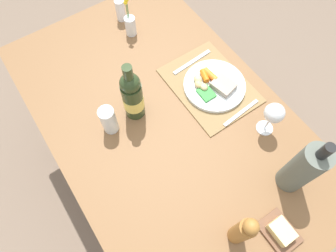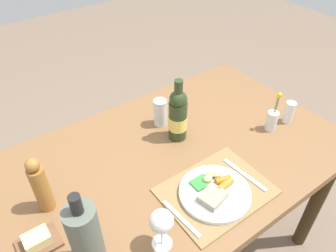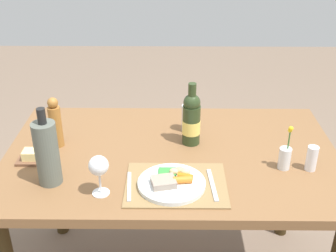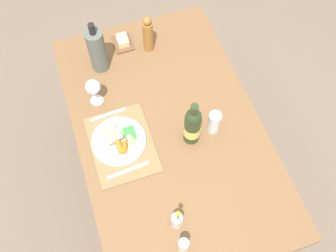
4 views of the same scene
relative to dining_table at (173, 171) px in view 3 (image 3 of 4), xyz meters
name	(u,v)px [view 3 (image 3 of 4)]	position (x,y,z in m)	size (l,w,h in m)	color
dining_table	(173,171)	(0.00, 0.00, 0.00)	(1.45, 0.90, 0.78)	brown
placemat	(177,184)	(0.02, -0.24, 0.10)	(0.39, 0.30, 0.01)	olive
dinner_plate	(173,182)	(0.00, -0.25, 0.12)	(0.26, 0.26, 0.04)	white
fork	(130,186)	(-0.16, -0.26, 0.11)	(0.01, 0.19, 0.01)	silver
knife	(213,185)	(0.16, -0.25, 0.11)	(0.02, 0.21, 0.01)	silver
butter_dish	(34,157)	(-0.59, -0.07, 0.12)	(0.13, 0.10, 0.05)	brown
flower_vase	(286,157)	(0.46, -0.12, 0.15)	(0.05, 0.05, 0.20)	silver
cooler_bottle	(48,153)	(-0.47, -0.22, 0.23)	(0.09, 0.09, 0.32)	#5B6257
water_tumbler	(189,120)	(0.08, 0.21, 0.16)	(0.06, 0.06, 0.13)	silver
salt_shaker	(313,158)	(0.57, -0.13, 0.15)	(0.04, 0.04, 0.11)	white
wine_glass	(100,167)	(-0.27, -0.30, 0.22)	(0.08, 0.08, 0.16)	white
wine_bottle	(192,119)	(0.09, 0.09, 0.22)	(0.08, 0.08, 0.29)	#2B3B1E
pepper_mill	(56,123)	(-0.51, 0.06, 0.21)	(0.05, 0.05, 0.23)	#A46B2E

